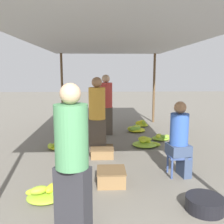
{
  "coord_description": "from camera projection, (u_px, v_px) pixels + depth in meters",
  "views": [
    {
      "loc": [
        -0.25,
        -1.91,
        1.74
      ],
      "look_at": [
        0.0,
        3.77,
        0.82
      ],
      "focal_mm": 40.0,
      "sensor_mm": 36.0,
      "label": 1
    }
  ],
  "objects": [
    {
      "name": "canopy_post_back_left",
      "position": [
        62.0,
        89.0,
        8.4
      ],
      "size": [
        0.08,
        0.08,
        2.35
      ],
      "primitive_type": "cylinder",
      "color": "brown",
      "rests_on": "ground"
    },
    {
      "name": "canopy_post_back_right",
      "position": [
        154.0,
        89.0,
        8.53
      ],
      "size": [
        0.08,
        0.08,
        2.35
      ],
      "primitive_type": "cylinder",
      "color": "brown",
      "rests_on": "ground"
    },
    {
      "name": "canopy_tarp",
      "position": [
        113.0,
        41.0,
        5.18
      ],
      "size": [
        3.52,
        6.67,
        0.04
      ],
      "primitive_type": "cube",
      "color": "#B2B2B7",
      "rests_on": "canopy_post_front_left"
    },
    {
      "name": "vendor_foreground",
      "position": [
        72.0,
        159.0,
        2.59
      ],
      "size": [
        0.46,
        0.46,
        1.63
      ],
      "color": "#2D2D33",
      "rests_on": "ground"
    },
    {
      "name": "stool",
      "position": [
        178.0,
        159.0,
        4.2
      ],
      "size": [
        0.34,
        0.34,
        0.37
      ],
      "color": "#384C84",
      "rests_on": "ground"
    },
    {
      "name": "vendor_seated",
      "position": [
        180.0,
        138.0,
        4.14
      ],
      "size": [
        0.39,
        0.39,
        1.27
      ],
      "color": "#384766",
      "rests_on": "ground"
    },
    {
      "name": "basin_black",
      "position": [
        205.0,
        204.0,
        3.16
      ],
      "size": [
        0.48,
        0.48,
        0.18
      ],
      "color": "black",
      "rests_on": "ground"
    },
    {
      "name": "banana_pile_left_0",
      "position": [
        45.0,
        195.0,
        3.42
      ],
      "size": [
        0.58,
        0.43,
        0.22
      ],
      "color": "#B1CB2C",
      "rests_on": "ground"
    },
    {
      "name": "banana_pile_left_1",
      "position": [
        60.0,
        145.0,
        5.72
      ],
      "size": [
        0.6,
        0.62,
        0.31
      ],
      "color": "yellow",
      "rests_on": "ground"
    },
    {
      "name": "banana_pile_right_0",
      "position": [
        146.0,
        143.0,
        5.89
      ],
      "size": [
        0.68,
        0.56,
        0.25
      ],
      "color": "#A6C72E",
      "rests_on": "ground"
    },
    {
      "name": "banana_pile_right_1",
      "position": [
        136.0,
        129.0,
        7.29
      ],
      "size": [
        0.54,
        0.44,
        0.2
      ],
      "color": "#B6CD2C",
      "rests_on": "ground"
    },
    {
      "name": "banana_pile_right_2",
      "position": [
        161.0,
        138.0,
        6.4
      ],
      "size": [
        0.5,
        0.4,
        0.16
      ],
      "color": "#C2D229",
      "rests_on": "ground"
    },
    {
      "name": "banana_pile_right_3",
      "position": [
        142.0,
        124.0,
        7.99
      ],
      "size": [
        0.43,
        0.38,
        0.22
      ],
      "color": "yellow",
      "rests_on": "ground"
    },
    {
      "name": "crate_near",
      "position": [
        102.0,
        152.0,
        5.17
      ],
      "size": [
        0.47,
        0.47,
        0.2
      ],
      "color": "olive",
      "rests_on": "ground"
    },
    {
      "name": "crate_mid",
      "position": [
        98.0,
        143.0,
        5.88
      ],
      "size": [
        0.39,
        0.39,
        0.17
      ],
      "color": "brown",
      "rests_on": "ground"
    },
    {
      "name": "crate_far",
      "position": [
        111.0,
        177.0,
        3.9
      ],
      "size": [
        0.44,
        0.44,
        0.24
      ],
      "color": "olive",
      "rests_on": "ground"
    },
    {
      "name": "shopper_walking_mid",
      "position": [
        97.0,
        115.0,
        5.24
      ],
      "size": [
        0.38,
        0.37,
        1.64
      ],
      "color": "#4C4238",
      "rests_on": "ground"
    },
    {
      "name": "shopper_walking_far",
      "position": [
        106.0,
        104.0,
        6.87
      ],
      "size": [
        0.38,
        0.37,
        1.67
      ],
      "color": "#4C4238",
      "rests_on": "ground"
    }
  ]
}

